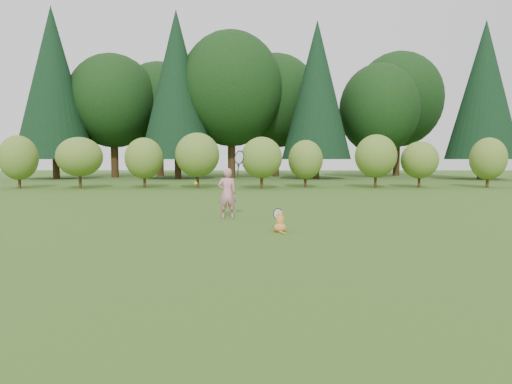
# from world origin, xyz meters

# --- Properties ---
(ground) EXTENTS (100.00, 100.00, 0.00)m
(ground) POSITION_xyz_m (0.00, 0.00, 0.00)
(ground) COLOR #295217
(ground) RESTS_ON ground
(shrub_row) EXTENTS (28.00, 3.00, 2.80)m
(shrub_row) POSITION_xyz_m (0.00, 13.00, 1.40)
(shrub_row) COLOR #4C7624
(shrub_row) RESTS_ON ground
(woodland_backdrop) EXTENTS (48.00, 10.00, 15.00)m
(woodland_backdrop) POSITION_xyz_m (0.00, 23.00, 7.50)
(woodland_backdrop) COLOR black
(woodland_backdrop) RESTS_ON ground
(child) EXTENTS (0.73, 0.48, 1.89)m
(child) POSITION_xyz_m (-0.52, 1.29, 0.66)
(child) COLOR pink
(child) RESTS_ON ground
(cat) EXTENTS (0.31, 0.58, 0.59)m
(cat) POSITION_xyz_m (0.70, -0.70, 0.22)
(cat) COLOR orange
(cat) RESTS_ON ground
(tennis_ball) EXTENTS (0.08, 0.08, 0.08)m
(tennis_ball) POSITION_xyz_m (-1.30, 1.22, 0.89)
(tennis_ball) COLOR yellow
(tennis_ball) RESTS_ON ground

